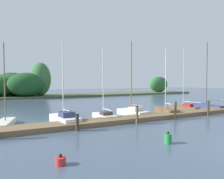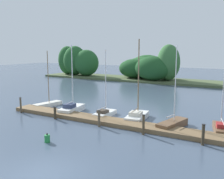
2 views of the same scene
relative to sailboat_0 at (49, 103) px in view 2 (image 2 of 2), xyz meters
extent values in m
plane|color=#425166|center=(10.91, -11.89, -0.29)|extent=(160.00, 160.00, 0.00)
cube|color=brown|center=(10.91, -2.46, -0.12)|extent=(24.48, 1.80, 0.35)
cube|color=#4C5B38|center=(10.91, 27.15, -0.09)|extent=(67.84, 8.00, 0.40)
ellipsoid|color=#235628|center=(-13.19, 26.02, 3.01)|extent=(5.80, 4.71, 5.81)
ellipsoid|color=#235628|center=(0.28, 28.86, 2.49)|extent=(7.80, 3.71, 4.76)
ellipsoid|color=#235628|center=(-16.73, 26.50, 3.44)|extent=(5.21, 5.42, 6.66)
ellipsoid|color=#386B38|center=(5.44, 26.48, 3.52)|extent=(4.25, 4.96, 6.83)
ellipsoid|color=#1E4C23|center=(2.80, 25.18, 2.42)|extent=(6.98, 4.86, 4.62)
ellipsoid|color=#235628|center=(-19.36, 26.97, 3.43)|extent=(4.92, 3.38, 6.63)
ellipsoid|color=#1E4C23|center=(-2.07, 27.36, 2.07)|extent=(6.54, 5.11, 3.92)
ellipsoid|color=#235628|center=(-0.07, 28.86, 2.35)|extent=(8.80, 5.87, 4.48)
cube|color=silver|center=(-0.03, -0.15, -0.08)|extent=(1.55, 3.38, 0.42)
cube|color=silver|center=(0.25, 1.29, -0.10)|extent=(0.67, 0.90, 0.35)
cylinder|color=#7F6647|center=(0.02, 0.09, 2.98)|extent=(0.09, 0.09, 5.72)
cube|color=white|center=(4.13, -1.05, 0.01)|extent=(1.81, 3.64, 0.60)
cube|color=white|center=(3.88, 0.50, -0.02)|extent=(0.83, 0.97, 0.51)
cube|color=#2D3856|center=(4.20, -1.48, 0.50)|extent=(1.11, 1.18, 0.39)
cylinder|color=silver|center=(4.09, -0.79, 3.37)|extent=(0.09, 0.09, 6.12)
cylinder|color=silver|center=(4.17, -1.34, 0.80)|extent=(0.26, 1.24, 0.06)
cube|color=white|center=(7.73, -0.60, -0.09)|extent=(1.25, 2.81, 0.41)
cube|color=white|center=(7.70, 0.65, -0.11)|extent=(0.67, 0.71, 0.34)
cube|color=#3D3328|center=(7.74, -0.94, 0.25)|extent=(0.91, 0.85, 0.26)
cylinder|color=silver|center=(7.72, -0.39, 3.04)|extent=(0.08, 0.08, 5.85)
cylinder|color=silver|center=(7.74, -1.12, 0.58)|extent=(0.11, 1.63, 0.07)
cube|color=white|center=(10.93, -0.24, -0.04)|extent=(1.80, 3.58, 0.51)
cube|color=white|center=(10.73, 1.29, -0.06)|extent=(0.86, 0.95, 0.43)
cube|color=beige|center=(10.99, -0.66, 0.38)|extent=(1.15, 1.15, 0.33)
cylinder|color=#7F6647|center=(10.90, 0.02, 3.56)|extent=(0.11, 0.11, 6.68)
cylinder|color=#7F6647|center=(11.01, -0.85, 0.75)|extent=(0.32, 1.94, 0.07)
cube|color=brown|center=(14.42, -1.12, 0.01)|extent=(1.80, 3.50, 0.60)
cube|color=brown|center=(14.77, 0.35, -0.02)|extent=(0.76, 0.95, 0.51)
cylinder|color=silver|center=(14.48, -0.87, 3.32)|extent=(0.07, 0.07, 6.02)
cylinder|color=silver|center=(14.34, -1.44, 0.79)|extent=(0.37, 1.27, 0.08)
cube|color=brown|center=(17.96, -0.22, -0.05)|extent=(1.64, 3.09, 0.48)
cube|color=brown|center=(17.67, 1.07, -0.07)|extent=(0.71, 0.84, 0.41)
cube|color=maroon|center=(18.04, -0.58, 0.35)|extent=(0.94, 1.03, 0.31)
cylinder|color=#B7B7BC|center=(17.91, 0.00, 3.56)|extent=(0.07, 0.07, 6.74)
cylinder|color=#B7B7BC|center=(18.12, -0.95, 0.73)|extent=(0.54, 2.11, 0.06)
cylinder|color=brown|center=(-0.30, -3.59, 0.47)|extent=(0.18, 0.18, 1.51)
cylinder|color=black|center=(-0.30, -3.59, 1.24)|extent=(0.21, 0.21, 0.04)
cylinder|color=#3D3323|center=(4.35, -3.73, 0.26)|extent=(0.23, 0.23, 1.09)
cylinder|color=black|center=(4.35, -3.73, 0.82)|extent=(0.27, 0.27, 0.04)
cylinder|color=brown|center=(9.09, -3.72, 0.38)|extent=(0.21, 0.21, 1.35)
cylinder|color=black|center=(9.09, -3.72, 1.08)|extent=(0.24, 0.24, 0.04)
cylinder|color=#4C3D28|center=(13.01, -3.75, 0.46)|extent=(0.19, 0.19, 1.50)
cylinder|color=black|center=(13.01, -3.75, 1.23)|extent=(0.22, 0.22, 0.04)
cylinder|color=#3D3323|center=(17.25, -3.74, 0.41)|extent=(0.20, 0.20, 1.40)
cylinder|color=black|center=(17.25, -3.74, 1.13)|extent=(0.24, 0.24, 0.04)
cylinder|color=#23843D|center=(7.87, -8.44, -0.04)|extent=(0.38, 0.38, 0.51)
sphere|color=black|center=(7.87, -8.44, 0.29)|extent=(0.13, 0.13, 0.13)
camera|label=1|loc=(0.67, -16.21, 2.98)|focal=31.29mm
camera|label=2|loc=(19.96, -20.72, 6.01)|focal=40.78mm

